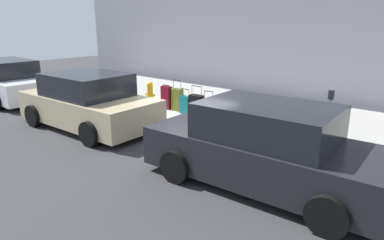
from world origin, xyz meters
The scene contains 18 objects.
ground_plane centered at (0.00, 0.00, 0.00)m, with size 40.00×40.00×0.00m, color #333335.
sidewalk_curb centered at (0.00, -2.50, 0.07)m, with size 18.00×5.00×0.14m, color #9E9B93.
suitcase_teal_0 centered at (-2.80, -0.93, 0.48)m, with size 0.51×0.24×0.94m.
suitcase_olive_1 centered at (-2.29, -0.82, 0.51)m, with size 0.42×0.23×1.00m.
suitcase_maroon_2 centered at (-1.82, -0.91, 0.43)m, with size 0.42×0.28×0.81m.
suitcase_silver_3 centered at (-1.34, -0.78, 0.52)m, with size 0.45×0.28×0.82m.
suitcase_navy_4 centered at (-0.83, -0.79, 0.50)m, with size 0.47×0.23×0.78m.
suitcase_red_5 centered at (-0.37, -0.77, 0.44)m, with size 0.37×0.27×0.86m.
suitcase_black_6 centered at (0.09, -0.78, 0.48)m, with size 0.46×0.27×0.96m.
suitcase_teal_7 centered at (0.57, -0.79, 0.43)m, with size 0.39×0.20×0.81m.
suitcase_olive_8 centered at (1.02, -0.90, 0.51)m, with size 0.40×0.20×1.03m.
suitcase_maroon_9 centered at (1.46, -0.85, 0.52)m, with size 0.37×0.19×0.82m.
fire_hydrant centered at (2.25, -0.85, 0.57)m, with size 0.39×0.21×0.83m.
bollard_post centered at (2.94, -0.70, 0.55)m, with size 0.14×0.14×0.82m, color #333338.
parking_meter centered at (-3.79, -1.10, 0.97)m, with size 0.12×0.09×1.27m.
parked_car_charcoal_0 centered at (-3.65, 1.76, 0.74)m, with size 4.63×2.18×1.58m.
parked_car_beige_1 centered at (2.03, 1.76, 0.74)m, with size 4.40×2.27×1.57m.
parked_car_white_2 centered at (7.60, 1.76, 0.73)m, with size 4.73×2.09×1.55m.
Camera 1 is at (-6.42, 7.09, 2.99)m, focal length 32.02 mm.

